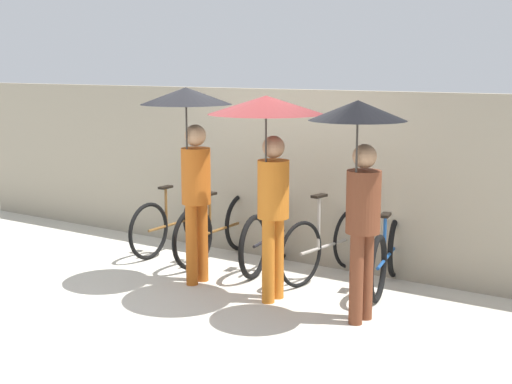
% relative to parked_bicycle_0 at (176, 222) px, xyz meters
% --- Properties ---
extents(ground_plane, '(30.00, 30.00, 0.00)m').
position_rel_parked_bicycle_0_xyz_m(ground_plane, '(1.47, -1.37, -0.38)').
color(ground_plane, beige).
extents(back_wall, '(11.14, 0.12, 2.10)m').
position_rel_parked_bicycle_0_xyz_m(back_wall, '(1.47, 0.43, 0.67)').
color(back_wall, gray).
rests_on(back_wall, ground).
extents(parked_bicycle_0, '(0.44, 1.78, 1.09)m').
position_rel_parked_bicycle_0_xyz_m(parked_bicycle_0, '(0.00, 0.00, 0.00)').
color(parked_bicycle_0, black).
rests_on(parked_bicycle_0, ground).
extents(parked_bicycle_1, '(0.44, 1.81, 1.03)m').
position_rel_parked_bicycle_0_xyz_m(parked_bicycle_1, '(0.74, -0.06, 0.01)').
color(parked_bicycle_1, black).
rests_on(parked_bicycle_1, ground).
extents(parked_bicycle_2, '(0.45, 1.70, 1.00)m').
position_rel_parked_bicycle_0_xyz_m(parked_bicycle_2, '(1.47, -0.01, 0.00)').
color(parked_bicycle_2, black).
rests_on(parked_bicycle_2, ground).
extents(parked_bicycle_3, '(0.44, 1.71, 1.06)m').
position_rel_parked_bicycle_0_xyz_m(parked_bicycle_3, '(2.21, 0.03, 0.01)').
color(parked_bicycle_3, black).
rests_on(parked_bicycle_3, ground).
extents(parked_bicycle_4, '(0.51, 1.63, 1.06)m').
position_rel_parked_bicycle_0_xyz_m(parked_bicycle_4, '(2.94, 0.00, -0.01)').
color(parked_bicycle_4, black).
rests_on(parked_bicycle_4, ground).
extents(pedestrian_leading, '(0.97, 0.97, 2.16)m').
position_rel_parked_bicycle_0_xyz_m(pedestrian_leading, '(1.10, -1.06, 1.30)').
color(pedestrian_leading, '#B25619').
rests_on(pedestrian_leading, ground).
extents(pedestrian_center, '(1.14, 1.14, 2.10)m').
position_rel_parked_bicycle_0_xyz_m(pedestrian_center, '(2.13, -1.11, 1.33)').
color(pedestrian_center, '#C66B1E').
rests_on(pedestrian_center, ground).
extents(pedestrian_trailing, '(0.88, 0.88, 2.09)m').
position_rel_parked_bicycle_0_xyz_m(pedestrian_trailing, '(3.14, -1.16, 1.20)').
color(pedestrian_trailing, brown).
rests_on(pedestrian_trailing, ground).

